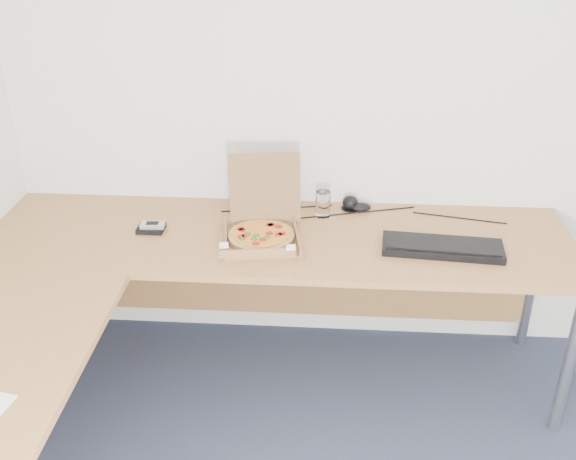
# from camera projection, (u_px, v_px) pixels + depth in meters

# --- Properties ---
(room_shell) EXTENTS (3.50, 3.50, 2.50)m
(room_shell) POSITION_uv_depth(u_px,v_px,m) (466.00, 343.00, 1.36)
(room_shell) COLOR white
(room_shell) RESTS_ON ground
(desk) EXTENTS (2.50, 2.20, 0.73)m
(desk) POSITION_uv_depth(u_px,v_px,m) (183.00, 293.00, 2.53)
(desk) COLOR #B27841
(desk) RESTS_ON ground
(pizza_box) EXTENTS (0.31, 0.36, 0.31)m
(pizza_box) POSITION_uv_depth(u_px,v_px,m) (262.00, 231.00, 2.83)
(pizza_box) COLOR #9A6D41
(pizza_box) RESTS_ON desk
(drinking_glass) EXTENTS (0.07, 0.07, 0.12)m
(drinking_glass) POSITION_uv_depth(u_px,v_px,m) (323.00, 204.00, 3.01)
(drinking_glass) COLOR silver
(drinking_glass) RESTS_ON desk
(keyboard) EXTENTS (0.50, 0.21, 0.03)m
(keyboard) POSITION_uv_depth(u_px,v_px,m) (442.00, 247.00, 2.75)
(keyboard) COLOR black
(keyboard) RESTS_ON desk
(mouse) EXTENTS (0.11, 0.09, 0.04)m
(mouse) POSITION_uv_depth(u_px,v_px,m) (360.00, 207.00, 3.08)
(mouse) COLOR black
(mouse) RESTS_ON desk
(wallet) EXTENTS (0.12, 0.10, 0.02)m
(wallet) POSITION_uv_depth(u_px,v_px,m) (151.00, 228.00, 2.91)
(wallet) COLOR black
(wallet) RESTS_ON desk
(phone) EXTENTS (0.10, 0.06, 0.02)m
(phone) POSITION_uv_depth(u_px,v_px,m) (153.00, 225.00, 2.89)
(phone) COLOR #B2B5BA
(phone) RESTS_ON wallet
(dome_speaker) EXTENTS (0.08, 0.08, 0.07)m
(dome_speaker) POSITION_uv_depth(u_px,v_px,m) (350.00, 202.00, 3.09)
(dome_speaker) COLOR black
(dome_speaker) RESTS_ON desk
(cable_bundle) EXTENTS (0.62, 0.13, 0.01)m
(cable_bundle) POSITION_uv_depth(u_px,v_px,m) (356.00, 213.00, 3.06)
(cable_bundle) COLOR black
(cable_bundle) RESTS_ON desk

